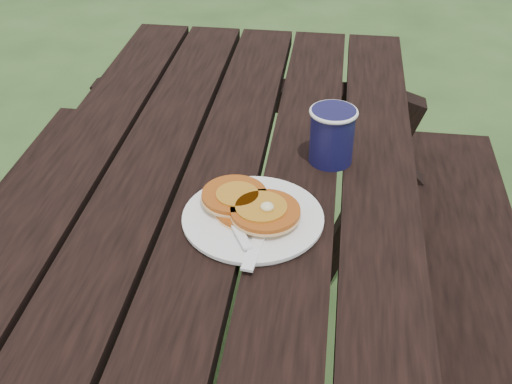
# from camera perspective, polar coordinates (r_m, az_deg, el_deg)

# --- Properties ---
(picnic_table) EXTENTS (1.36, 1.80, 0.75)m
(picnic_table) POSITION_cam_1_polar(r_m,az_deg,el_deg) (1.39, -3.72, -15.01)
(picnic_table) COLOR black
(picnic_table) RESTS_ON ground
(plate) EXTENTS (0.25, 0.25, 0.01)m
(plate) POSITION_cam_1_polar(r_m,az_deg,el_deg) (1.12, -0.27, -2.36)
(plate) COLOR white
(plate) RESTS_ON picnic_table
(pancake_stack) EXTENTS (0.18, 0.16, 0.04)m
(pancake_stack) POSITION_cam_1_polar(r_m,az_deg,el_deg) (1.11, -0.50, -1.21)
(pancake_stack) COLOR #B05013
(pancake_stack) RESTS_ON plate
(knife) EXTENTS (0.04, 0.18, 0.00)m
(knife) POSITION_cam_1_polar(r_m,az_deg,el_deg) (1.07, 0.37, -3.84)
(knife) COLOR white
(knife) RESTS_ON plate
(fork) EXTENTS (0.10, 0.16, 0.01)m
(fork) POSITION_cam_1_polar(r_m,az_deg,el_deg) (1.07, -1.68, -3.27)
(fork) COLOR white
(fork) RESTS_ON plate
(coffee_cup) EXTENTS (0.09, 0.09, 0.11)m
(coffee_cup) POSITION_cam_1_polar(r_m,az_deg,el_deg) (1.25, 6.79, 5.25)
(coffee_cup) COLOR #12113B
(coffee_cup) RESTS_ON picnic_table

